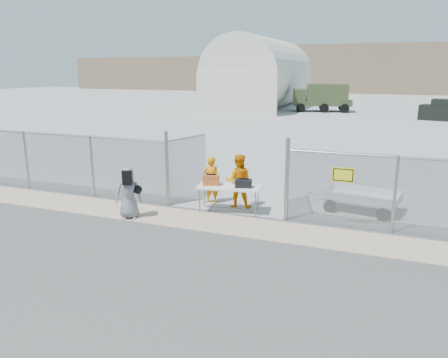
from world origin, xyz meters
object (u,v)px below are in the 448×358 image
at_px(utility_trailer, 361,200).
at_px(folding_table, 229,199).
at_px(security_worker_right, 238,181).
at_px(visitor, 128,193).
at_px(security_worker_left, 212,180).

bearing_deg(utility_trailer, folding_table, -147.76).
distance_m(security_worker_right, visitor, 3.53).
distance_m(security_worker_left, utility_trailer, 4.93).
distance_m(folding_table, visitor, 3.14).
xyz_separation_m(folding_table, security_worker_left, (-0.90, 0.73, 0.38)).
relative_size(security_worker_left, utility_trailer, 0.54).
relative_size(folding_table, security_worker_right, 1.11).
xyz_separation_m(folding_table, security_worker_right, (0.12, 0.54, 0.47)).
height_order(folding_table, security_worker_right, security_worker_right).
bearing_deg(security_worker_left, security_worker_right, 172.53).
height_order(security_worker_right, visitor, security_worker_right).
bearing_deg(visitor, security_worker_right, 9.17).
bearing_deg(visitor, security_worker_left, 24.48).
height_order(security_worker_left, utility_trailer, security_worker_left).
relative_size(folding_table, visitor, 1.25).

